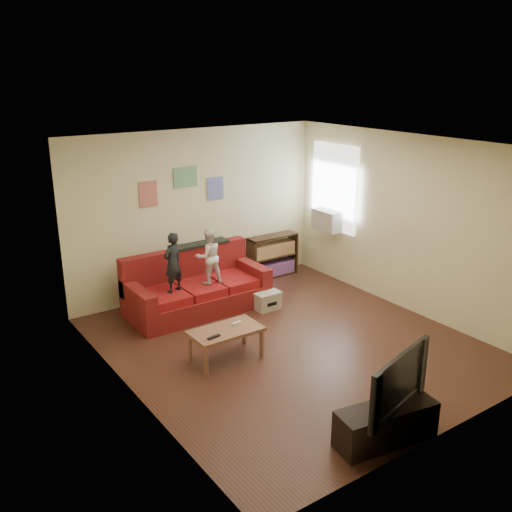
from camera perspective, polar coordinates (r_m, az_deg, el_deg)
room_shell at (r=7.41m, az=3.52°, el=0.60°), size 4.52×5.02×2.72m
sofa at (r=8.92m, az=-6.06°, el=-3.37°), size 2.16×1.00×0.95m
child_a at (r=8.38m, az=-8.32°, el=-0.65°), size 0.38×0.31×0.90m
child_b at (r=8.65m, az=-4.77°, el=-0.04°), size 0.45×0.37×0.86m
coffee_table at (r=7.39m, az=-3.03°, el=-7.74°), size 0.92×0.51×0.42m
remote at (r=7.15m, az=-4.25°, el=-8.08°), size 0.19×0.07×0.02m
game_controller at (r=7.49m, az=-1.93°, el=-6.72°), size 0.14×0.06×0.03m
bookshelf at (r=10.26m, az=1.65°, el=-0.20°), size 0.95×0.29×0.76m
window at (r=9.95m, az=7.81°, el=6.79°), size 0.04×1.08×1.48m
ac_unit at (r=10.00m, az=7.17°, el=3.58°), size 0.28×0.55×0.35m
artwork_left at (r=8.96m, az=-10.72°, el=6.08°), size 0.30×0.01×0.40m
artwork_center at (r=9.19m, az=-7.08°, el=7.84°), size 0.42×0.01×0.32m
artwork_right at (r=9.50m, az=-4.07°, el=6.74°), size 0.30×0.01×0.38m
file_box at (r=8.94m, az=1.06°, el=-4.43°), size 0.41×0.31×0.28m
tv_stand at (r=6.10m, az=12.86°, el=-16.07°), size 1.11×0.52×0.40m
television at (r=5.83m, az=13.22°, el=-11.92°), size 1.08×0.41×0.62m
tissue at (r=9.12m, az=1.07°, el=-4.55°), size 0.11×0.11×0.11m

